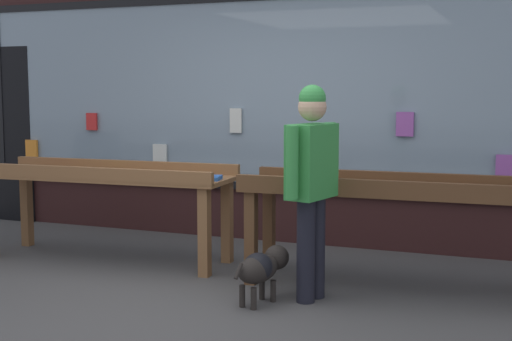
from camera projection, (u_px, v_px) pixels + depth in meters
The scene contains 6 objects.
ground_plane at pixel (188, 304), 5.35m from camera, with size 40.00×40.00×0.00m, color #474444.
shopfront_facade at pixel (283, 72), 7.38m from camera, with size 8.33×0.29×3.60m.
display_table_left at pixel (107, 183), 6.64m from camera, with size 2.43×0.81×0.91m.
display_table_right at pixel (391, 199), 5.68m from camera, with size 2.43×0.75×0.92m.
person_browsing at pixel (312, 176), 5.35m from camera, with size 0.31×0.64×1.64m.
small_dog at pixel (261, 267), 5.34m from camera, with size 0.32×0.60×0.41m.
Camera 1 is at (2.37, -4.65, 1.62)m, focal length 50.00 mm.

